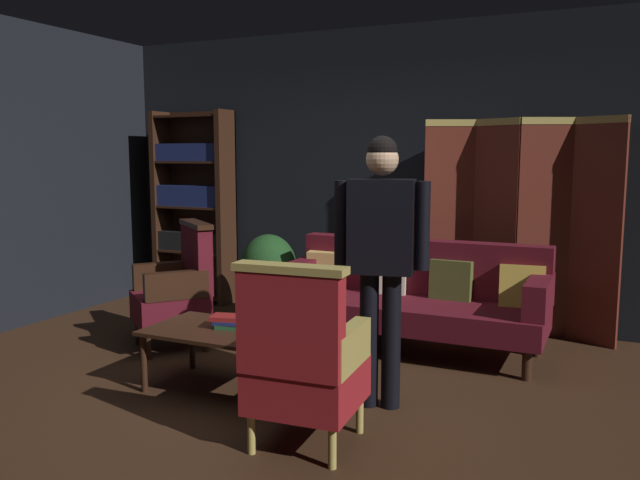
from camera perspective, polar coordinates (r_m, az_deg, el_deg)
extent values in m
plane|color=#331E11|center=(4.41, -4.50, -13.59)|extent=(10.00, 10.00, 0.00)
cube|color=black|center=(6.37, 6.30, 5.79)|extent=(7.20, 0.10, 2.80)
cube|color=black|center=(6.54, -25.49, 5.15)|extent=(0.10, 3.60, 2.80)
cube|color=#5B2319|center=(6.03, 11.24, 1.31)|extent=(0.43, 0.22, 1.90)
cube|color=tan|center=(6.00, 11.46, 10.08)|extent=(0.44, 0.22, 0.06)
cube|color=#5B2319|center=(5.93, 15.12, 1.09)|extent=(0.42, 0.23, 1.90)
cube|color=tan|center=(5.91, 15.43, 10.00)|extent=(0.43, 0.24, 0.06)
cube|color=#5B2319|center=(5.87, 19.08, 0.88)|extent=(0.43, 0.22, 1.90)
cube|color=tan|center=(5.85, 19.48, 9.87)|extent=(0.43, 0.23, 0.06)
cube|color=#5B2319|center=(5.84, 23.09, 0.65)|extent=(0.42, 0.24, 1.90)
cube|color=tan|center=(5.81, 23.57, 9.69)|extent=(0.43, 0.25, 0.06)
cube|color=black|center=(7.39, -13.71, 2.95)|extent=(0.06, 0.32, 2.05)
cube|color=black|center=(6.90, -8.24, 2.77)|extent=(0.06, 0.32, 2.05)
cube|color=black|center=(7.26, -10.38, 2.96)|extent=(0.90, 0.02, 2.05)
cube|color=black|center=(7.28, -10.88, -4.72)|extent=(0.86, 0.30, 0.02)
cube|color=black|center=(7.19, -10.97, -0.97)|extent=(0.86, 0.30, 0.02)
cube|color=black|center=(7.16, -11.09, -0.09)|extent=(0.78, 0.22, 0.20)
cube|color=black|center=(7.14, -11.07, 2.87)|extent=(0.86, 0.30, 0.02)
cube|color=navy|center=(7.12, -11.19, 3.84)|extent=(0.78, 0.22, 0.22)
cube|color=black|center=(7.12, -11.17, 6.74)|extent=(0.86, 0.30, 0.02)
cube|color=navy|center=(7.10, -11.29, 7.58)|extent=(0.78, 0.22, 0.19)
cube|color=black|center=(7.13, -11.27, 10.62)|extent=(0.86, 0.30, 0.02)
cylinder|color=black|center=(5.43, -2.75, -8.26)|extent=(0.07, 0.07, 0.22)
cylinder|color=black|center=(4.89, 17.75, -10.44)|extent=(0.07, 0.07, 0.22)
cylinder|color=black|center=(5.95, -0.05, -6.84)|extent=(0.07, 0.07, 0.22)
cylinder|color=black|center=(5.46, 18.56, -8.58)|extent=(0.07, 0.07, 0.22)
cube|color=#4C0F19|center=(5.30, 7.97, -6.38)|extent=(2.10, 0.76, 0.20)
cube|color=#4C0F19|center=(5.53, 8.97, -2.34)|extent=(2.10, 0.18, 0.46)
cube|color=#4C0F19|center=(5.61, -1.62, -3.14)|extent=(0.16, 0.68, 0.26)
cube|color=#4C0F19|center=(5.06, 18.72, -4.71)|extent=(0.16, 0.68, 0.26)
cube|color=tan|center=(5.72, 0.62, -2.73)|extent=(0.36, 0.18, 0.35)
cube|color=beige|center=(5.52, 5.87, -3.14)|extent=(0.35, 0.16, 0.34)
cube|color=#4C5123|center=(5.37, 11.47, -3.56)|extent=(0.35, 0.15, 0.34)
cube|color=#B79338|center=(5.27, 17.35, -3.96)|extent=(0.36, 0.20, 0.35)
cylinder|color=black|center=(4.58, -15.25, -10.43)|extent=(0.04, 0.04, 0.39)
cylinder|color=black|center=(4.08, -5.29, -12.43)|extent=(0.04, 0.04, 0.39)
cylinder|color=black|center=(4.98, -11.20, -8.83)|extent=(0.04, 0.04, 0.39)
cylinder|color=black|center=(4.53, -1.80, -10.36)|extent=(0.04, 0.04, 0.39)
cube|color=black|center=(4.46, -8.61, -7.90)|extent=(1.00, 0.64, 0.03)
cylinder|color=tan|center=(3.85, 3.51, -15.06)|extent=(0.04, 0.04, 0.22)
cylinder|color=tan|center=(4.00, -2.97, -14.15)|extent=(0.04, 0.04, 0.22)
cylinder|color=tan|center=(3.45, 1.09, -17.82)|extent=(0.04, 0.04, 0.22)
cylinder|color=tan|center=(3.62, -6.07, -16.61)|extent=(0.04, 0.04, 0.22)
cube|color=maroon|center=(3.64, -1.12, -12.54)|extent=(0.60, 0.60, 0.24)
cube|color=maroon|center=(3.32, -2.65, -7.47)|extent=(0.57, 0.16, 0.54)
cube|color=tan|center=(3.26, -2.68, -2.53)|extent=(0.61, 0.17, 0.04)
cube|color=tan|center=(3.49, 2.57, -9.46)|extent=(0.12, 0.50, 0.22)
cube|color=tan|center=(3.66, -4.65, -8.65)|extent=(0.12, 0.50, 0.22)
cylinder|color=black|center=(5.72, -15.76, -7.74)|extent=(0.04, 0.04, 0.22)
cylinder|color=black|center=(5.28, -14.87, -8.98)|extent=(0.04, 0.04, 0.22)
cylinder|color=black|center=(5.81, -11.25, -7.36)|extent=(0.04, 0.04, 0.22)
cylinder|color=black|center=(5.38, -10.01, -8.53)|extent=(0.04, 0.04, 0.22)
cube|color=#4C0F19|center=(5.49, -13.04, -5.82)|extent=(0.79, 0.79, 0.24)
cube|color=#4C0F19|center=(5.46, -10.81, -1.64)|extent=(0.51, 0.45, 0.54)
cube|color=black|center=(5.43, -10.89, 1.38)|extent=(0.55, 0.48, 0.04)
cube|color=black|center=(5.67, -13.65, -3.03)|extent=(0.39, 0.44, 0.22)
cube|color=black|center=(5.21, -12.53, -3.93)|extent=(0.39, 0.44, 0.22)
cylinder|color=black|center=(4.13, 6.28, -8.82)|extent=(0.12, 0.12, 0.86)
cylinder|color=black|center=(4.14, 4.33, -8.73)|extent=(0.12, 0.12, 0.86)
cube|color=maroon|center=(4.03, 5.38, -2.34)|extent=(0.35, 0.22, 0.09)
cube|color=black|center=(3.99, 5.43, 1.19)|extent=(0.43, 0.29, 0.58)
cube|color=white|center=(4.10, 5.64, 1.76)|extent=(0.14, 0.04, 0.41)
cube|color=maroon|center=(4.09, 5.69, 4.99)|extent=(0.09, 0.04, 0.04)
cylinder|color=black|center=(3.97, 9.01, 1.24)|extent=(0.09, 0.09, 0.54)
cylinder|color=black|center=(4.03, 1.91, 1.43)|extent=(0.09, 0.09, 0.54)
sphere|color=tan|center=(3.97, 5.50, 7.09)|extent=(0.20, 0.20, 0.20)
sphere|color=black|center=(3.97, 5.51, 7.81)|extent=(0.18, 0.18, 0.18)
cylinder|color=brown|center=(6.32, -4.52, -5.73)|extent=(0.28, 0.28, 0.28)
ellipsoid|color=#193D19|center=(6.25, -4.56, -2.32)|extent=(0.54, 0.54, 0.62)
cube|color=#1E4C28|center=(4.48, -7.88, -7.47)|extent=(0.21, 0.19, 0.03)
cube|color=navy|center=(4.47, -7.89, -7.13)|extent=(0.24, 0.20, 0.02)
cube|color=maroon|center=(4.46, -7.89, -6.79)|extent=(0.29, 0.21, 0.03)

